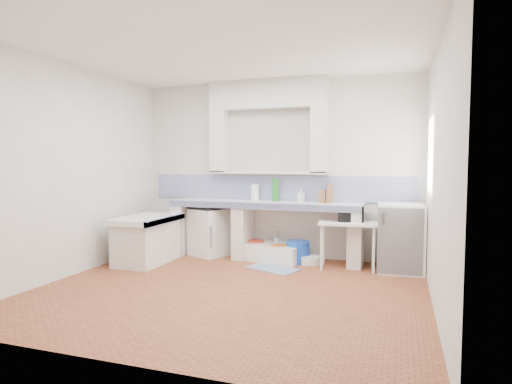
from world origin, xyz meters
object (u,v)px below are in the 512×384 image
(stove, at_px, (210,232))
(side_table, at_px, (348,245))
(fridge, at_px, (400,238))
(sink, at_px, (272,253))

(stove, distance_m, side_table, 2.24)
(side_table, height_order, fridge, fridge)
(stove, distance_m, sink, 1.10)
(sink, bearing_deg, side_table, 3.07)
(side_table, relative_size, fridge, 0.85)
(stove, height_order, fridge, fridge)
(stove, xyz_separation_m, side_table, (2.23, -0.21, -0.04))
(stove, bearing_deg, side_table, 18.88)
(side_table, bearing_deg, stove, 169.83)
(side_table, distance_m, fridge, 0.72)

